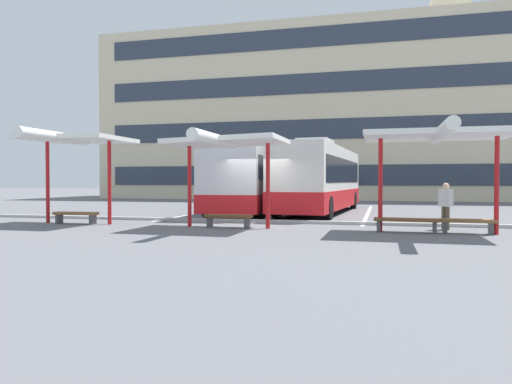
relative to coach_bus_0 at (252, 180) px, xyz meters
The scene contains 16 objects.
ground_plane 6.44m from the coach_bus_0, 73.20° to the right, with size 160.00×160.00×0.00m, color slate.
terminal_building 23.81m from the coach_bus_0, 85.43° to the left, with size 42.43×13.07×18.28m.
coach_bus_0 is the anchor object (origin of this frame).
coach_bus_1 3.59m from the coach_bus_0, ahead, with size 3.26×11.93×3.62m.
lane_stripe_0 2.87m from the coach_bus_0, behind, with size 0.16×14.00×0.01m, color white.
lane_stripe_1 2.47m from the coach_bus_0, ahead, with size 0.16×14.00×0.01m, color white.
lane_stripe_2 6.16m from the coach_bus_0, ahead, with size 0.16×14.00×0.01m, color white.
waiting_shelter_0 9.84m from the coach_bus_0, 118.05° to the right, with size 3.68×4.58×3.36m.
bench_0 9.72m from the coach_bus_0, 118.39° to the right, with size 1.72×0.49×0.45m.
waiting_shelter_1 8.91m from the coach_bus_0, 80.69° to the right, with size 3.85×4.76×3.13m.
bench_1 8.62m from the coach_bus_0, 80.35° to the right, with size 1.67×0.44×0.45m.
waiting_shelter_2 12.11m from the coach_bus_0, 46.78° to the right, with size 4.39×4.96×3.19m.
bench_2 11.34m from the coach_bus_0, 49.33° to the right, with size 1.99×0.55×0.45m.
bench_3 12.53m from the coach_bus_0, 42.80° to the right, with size 1.61×0.47×0.45m.
platform_kerb 6.66m from the coach_bus_0, 73.85° to the right, with size 44.00×0.24×0.12m, color #ADADA8.
waiting_passenger_0 11.33m from the coach_bus_0, 40.10° to the right, with size 0.46×0.48×1.56m.
Camera 1 is at (4.80, -18.49, 1.61)m, focal length 34.07 mm.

